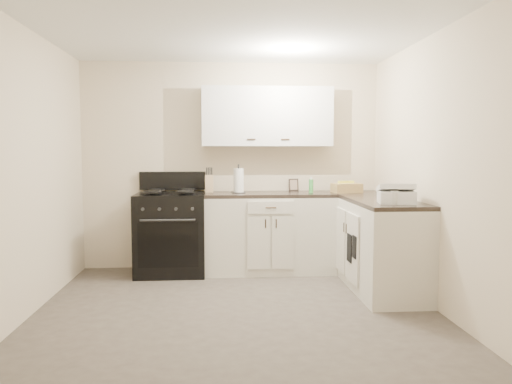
{
  "coord_description": "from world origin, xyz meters",
  "views": [
    {
      "loc": [
        -0.15,
        -4.34,
        1.44
      ],
      "look_at": [
        0.23,
        0.85,
        1.0
      ],
      "focal_mm": 35.0,
      "sensor_mm": 36.0,
      "label": 1
    }
  ],
  "objects": [
    {
      "name": "wall_left",
      "position": [
        -1.8,
        0.0,
        1.25
      ],
      "size": [
        0.0,
        3.6,
        3.6
      ],
      "primitive_type": "plane",
      "rotation": [
        1.57,
        0.0,
        1.57
      ],
      "color": "beige",
      "rests_on": "ground"
    },
    {
      "name": "wall_front",
      "position": [
        0.0,
        -1.8,
        1.25
      ],
      "size": [
        3.6,
        0.0,
        3.6
      ],
      "primitive_type": "plane",
      "rotation": [
        -1.57,
        0.0,
        0.0
      ],
      "color": "beige",
      "rests_on": "ground"
    },
    {
      "name": "picture_frame",
      "position": [
        0.76,
        1.74,
        1.02
      ],
      "size": [
        0.13,
        0.06,
        0.15
      ],
      "primitive_type": "cube",
      "rotation": [
        -0.14,
        0.0,
        0.24
      ],
      "color": "black",
      "rests_on": "countertop_back"
    },
    {
      "name": "wall_right",
      "position": [
        1.8,
        0.0,
        1.25
      ],
      "size": [
        0.0,
        3.6,
        3.6
      ],
      "primitive_type": "plane",
      "rotation": [
        1.57,
        0.0,
        -1.57
      ],
      "color": "beige",
      "rests_on": "ground"
    },
    {
      "name": "base_cabinets_back",
      "position": [
        0.43,
        1.5,
        0.45
      ],
      "size": [
        1.55,
        0.6,
        0.9
      ],
      "primitive_type": "cube",
      "color": "silver",
      "rests_on": "floor"
    },
    {
      "name": "upper_cabinets",
      "position": [
        0.43,
        1.65,
        1.84
      ],
      "size": [
        1.55,
        0.3,
        0.7
      ],
      "primitive_type": "cube",
      "color": "silver",
      "rests_on": "wall_back"
    },
    {
      "name": "soap_bottle",
      "position": [
        0.93,
        1.46,
        1.02
      ],
      "size": [
        0.06,
        0.06,
        0.16
      ],
      "primitive_type": "cylinder",
      "rotation": [
        0.0,
        0.0,
        -0.11
      ],
      "color": "green",
      "rests_on": "countertop_back"
    },
    {
      "name": "stove",
      "position": [
        -0.72,
        1.48,
        0.46
      ],
      "size": [
        0.79,
        0.68,
        0.96
      ],
      "primitive_type": "cube",
      "color": "black",
      "rests_on": "floor"
    },
    {
      "name": "knife_block",
      "position": [
        -0.27,
        1.63,
        1.04
      ],
      "size": [
        0.1,
        0.09,
        0.21
      ],
      "primitive_type": "cube",
      "rotation": [
        0.0,
        0.0,
        -0.04
      ],
      "color": "#D6B583",
      "rests_on": "countertop_back"
    },
    {
      "name": "oven_mitt_near",
      "position": [
        1.18,
        0.42,
        0.49
      ],
      "size": [
        0.02,
        0.13,
        0.22
      ],
      "primitive_type": "cube",
      "color": "black",
      "rests_on": "base_cabinets_right"
    },
    {
      "name": "ceiling",
      "position": [
        0.0,
        0.0,
        2.5
      ],
      "size": [
        3.6,
        3.6,
        0.0
      ],
      "primitive_type": "plane",
      "color": "white",
      "rests_on": "wall_back"
    },
    {
      "name": "oven_mitt_far",
      "position": [
        1.18,
        0.6,
        0.44
      ],
      "size": [
        0.02,
        0.16,
        0.29
      ],
      "primitive_type": "cube",
      "color": "black",
      "rests_on": "base_cabinets_right"
    },
    {
      "name": "wall_back",
      "position": [
        0.0,
        1.8,
        1.25
      ],
      "size": [
        3.6,
        0.0,
        3.6
      ],
      "primitive_type": "plane",
      "rotation": [
        1.57,
        0.0,
        0.0
      ],
      "color": "beige",
      "rests_on": "ground"
    },
    {
      "name": "glass_jar",
      "position": [
        1.46,
        0.12,
        1.0
      ],
      "size": [
        0.1,
        0.1,
        0.13
      ],
      "primitive_type": "cylinder",
      "rotation": [
        0.0,
        0.0,
        0.3
      ],
      "color": "silver",
      "rests_on": "countertop_right"
    },
    {
      "name": "countertop_back",
      "position": [
        0.43,
        1.5,
        0.92
      ],
      "size": [
        1.55,
        0.6,
        0.04
      ],
      "primitive_type": "cube",
      "color": "black",
      "rests_on": "base_cabinets_back"
    },
    {
      "name": "wicker_basket",
      "position": [
        1.36,
        1.46,
        0.99
      ],
      "size": [
        0.36,
        0.27,
        0.11
      ],
      "primitive_type": "cube",
      "rotation": [
        0.0,
        0.0,
        0.16
      ],
      "color": "tan",
      "rests_on": "countertop_right"
    },
    {
      "name": "countertop_grill",
      "position": [
        1.52,
        0.23,
        1.0
      ],
      "size": [
        0.38,
        0.36,
        0.12
      ],
      "primitive_type": "cube",
      "rotation": [
        0.0,
        0.0,
        -0.2
      ],
      "color": "white",
      "rests_on": "countertop_right"
    },
    {
      "name": "countertop_right",
      "position": [
        1.5,
        0.85,
        0.92
      ],
      "size": [
        0.6,
        1.9,
        0.04
      ],
      "primitive_type": "cube",
      "color": "black",
      "rests_on": "base_cabinets_right"
    },
    {
      "name": "base_cabinets_right",
      "position": [
        1.5,
        0.85,
        0.45
      ],
      "size": [
        0.6,
        1.9,
        0.9
      ],
      "primitive_type": "cube",
      "color": "silver",
      "rests_on": "floor"
    },
    {
      "name": "paper_towel",
      "position": [
        0.08,
        1.51,
        1.08
      ],
      "size": [
        0.15,
        0.15,
        0.29
      ],
      "primitive_type": "cylinder",
      "rotation": [
        0.0,
        0.0,
        0.31
      ],
      "color": "white",
      "rests_on": "countertop_back"
    },
    {
      "name": "floor",
      "position": [
        0.0,
        0.0,
        0.0
      ],
      "size": [
        3.6,
        3.6,
        0.0
      ],
      "primitive_type": "plane",
      "color": "#473F38",
      "rests_on": "ground"
    }
  ]
}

